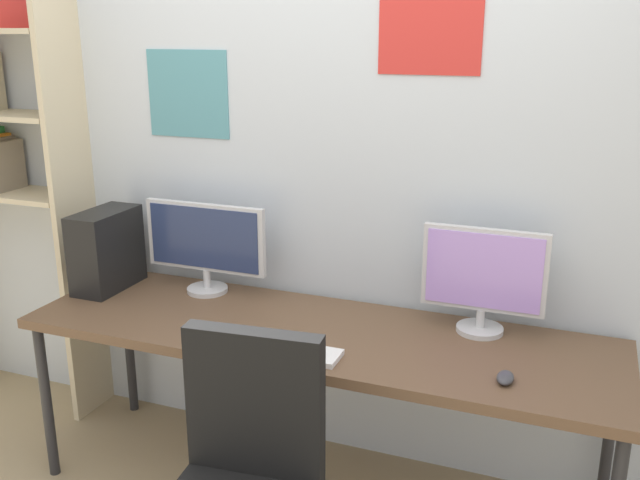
% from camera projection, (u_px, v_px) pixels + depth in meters
% --- Properties ---
extents(wall_back, '(4.72, 0.11, 2.60)m').
position_uv_depth(wall_back, '(352.00, 168.00, 2.94)').
color(wall_back, silver).
rests_on(wall_back, ground_plane).
extents(desk, '(2.32, 0.68, 0.74)m').
position_uv_depth(desk, '(315.00, 341.00, 2.74)').
color(desk, brown).
rests_on(desk, ground_plane).
extents(monitor_left, '(0.57, 0.18, 0.40)m').
position_uv_depth(monitor_left, '(205.00, 243.00, 3.05)').
color(monitor_left, silver).
rests_on(monitor_left, desk).
extents(monitor_right, '(0.47, 0.18, 0.41)m').
position_uv_depth(monitor_right, '(483.00, 277.00, 2.64)').
color(monitor_right, silver).
rests_on(monitor_right, desk).
extents(pc_tower, '(0.17, 0.34, 0.36)m').
position_uv_depth(pc_tower, '(107.00, 250.00, 3.12)').
color(pc_tower, black).
rests_on(pc_tower, desk).
extents(keyboard_main, '(0.36, 0.13, 0.02)m').
position_uv_depth(keyboard_main, '(292.00, 351.00, 2.51)').
color(keyboard_main, silver).
rests_on(keyboard_main, desk).
extents(computer_mouse, '(0.06, 0.10, 0.03)m').
position_uv_depth(computer_mouse, '(505.00, 378.00, 2.31)').
color(computer_mouse, '#38383D').
rests_on(computer_mouse, desk).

